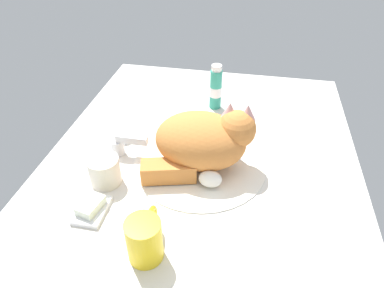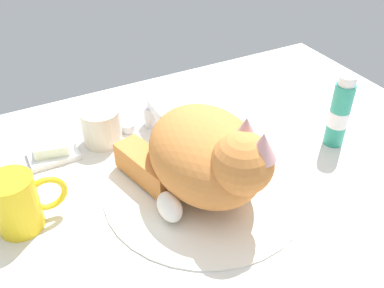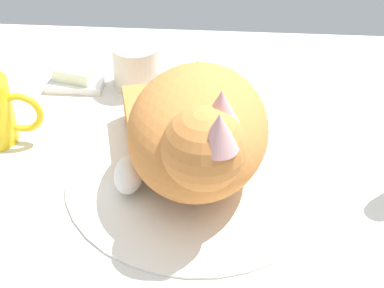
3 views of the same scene
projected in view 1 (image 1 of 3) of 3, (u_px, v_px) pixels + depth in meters
ground_plane at (200, 168)px, 90.50cm from camera, size 110.00×82.50×3.00cm
sink_basin at (200, 162)px, 89.36cm from camera, size 34.67×34.67×0.72cm
faucet at (122, 146)px, 91.01cm from camera, size 13.58×10.35×6.43cm
cat at (205, 140)px, 84.35cm from camera, size 20.70×26.95×16.80cm
coffee_mug at (145, 239)px, 64.99cm from camera, size 11.37×7.00×9.52cm
rinse_cup at (105, 171)px, 82.05cm from camera, size 7.58×7.58×7.11cm
soap_dish at (92, 210)px, 76.03cm from camera, size 9.00×6.40×1.20cm
soap_bar at (91, 205)px, 75.03cm from camera, size 6.96×5.39×2.09cm
toothpaste_bottle at (214, 88)px, 107.95cm from camera, size 3.86×3.86×14.72cm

